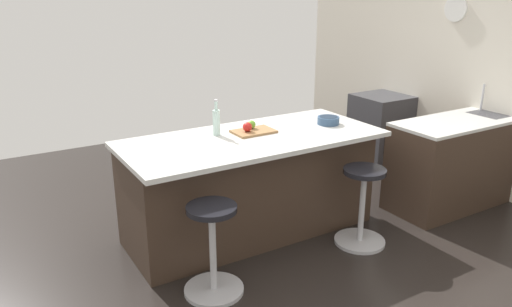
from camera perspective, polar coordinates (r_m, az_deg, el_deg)
ground_plane at (r=4.44m, az=1.84°, el=-10.06°), size 7.27×7.27×0.00m
interior_partition_left at (r=5.84m, az=24.64°, el=9.06°), size 0.15×5.59×2.65m
sink_cabinet at (r=5.61m, az=23.57°, el=-0.39°), size 1.95×0.60×1.17m
oven_range at (r=6.41m, az=14.05°, el=2.71°), size 0.60×0.61×0.86m
kitchen_island at (r=4.42m, az=-0.65°, el=-3.54°), size 2.25×1.00×0.92m
stool_by_window at (r=4.38m, az=12.05°, el=-6.21°), size 0.44×0.44×0.69m
stool_middle at (r=3.64m, az=-4.97°, el=-11.23°), size 0.44×0.44×0.69m
cutting_board at (r=4.34m, az=-0.28°, el=2.54°), size 0.36×0.24×0.02m
apple_red at (r=4.29m, az=-0.99°, el=3.06°), size 0.08×0.08×0.08m
apple_green at (r=4.39m, az=-0.52°, el=3.34°), size 0.07×0.07×0.07m
water_bottle at (r=4.25m, az=-4.56°, el=3.70°), size 0.06×0.06×0.31m
fruit_bowl at (r=4.65m, az=8.29°, el=3.82°), size 0.20×0.20×0.07m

